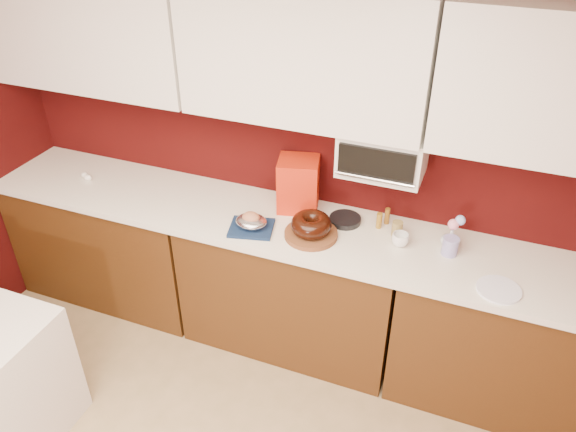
# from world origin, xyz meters

# --- Properties ---
(wall_back) EXTENTS (4.00, 0.02, 2.50)m
(wall_back) POSITION_xyz_m (0.00, 2.25, 1.25)
(wall_back) COLOR #390807
(wall_back) RESTS_ON floor
(base_cabinet_left) EXTENTS (1.31, 0.58, 0.86)m
(base_cabinet_left) POSITION_xyz_m (-1.33, 1.94, 0.43)
(base_cabinet_left) COLOR #45260D
(base_cabinet_left) RESTS_ON floor
(base_cabinet_center) EXTENTS (1.31, 0.58, 0.86)m
(base_cabinet_center) POSITION_xyz_m (0.00, 1.94, 0.43)
(base_cabinet_center) COLOR #45260D
(base_cabinet_center) RESTS_ON floor
(base_cabinet_right) EXTENTS (1.31, 0.58, 0.86)m
(base_cabinet_right) POSITION_xyz_m (1.33, 1.94, 0.43)
(base_cabinet_right) COLOR #45260D
(base_cabinet_right) RESTS_ON floor
(countertop) EXTENTS (4.00, 0.62, 0.04)m
(countertop) POSITION_xyz_m (0.00, 1.94, 0.88)
(countertop) COLOR white
(countertop) RESTS_ON base_cabinet_center
(upper_cabinet_left) EXTENTS (1.31, 0.33, 0.70)m
(upper_cabinet_left) POSITION_xyz_m (-1.33, 2.08, 1.85)
(upper_cabinet_left) COLOR white
(upper_cabinet_left) RESTS_ON wall_back
(upper_cabinet_center) EXTENTS (1.31, 0.33, 0.70)m
(upper_cabinet_center) POSITION_xyz_m (0.00, 2.08, 1.85)
(upper_cabinet_center) COLOR white
(upper_cabinet_center) RESTS_ON wall_back
(toaster_oven) EXTENTS (0.45, 0.30, 0.25)m
(toaster_oven) POSITION_xyz_m (0.45, 2.10, 1.38)
(toaster_oven) COLOR white
(toaster_oven) RESTS_ON upper_cabinet_center
(toaster_oven_door) EXTENTS (0.40, 0.02, 0.18)m
(toaster_oven_door) POSITION_xyz_m (0.45, 1.94, 1.38)
(toaster_oven_door) COLOR black
(toaster_oven_door) RESTS_ON toaster_oven
(toaster_oven_handle) EXTENTS (0.42, 0.02, 0.02)m
(toaster_oven_handle) POSITION_xyz_m (0.45, 1.93, 1.30)
(toaster_oven_handle) COLOR silver
(toaster_oven_handle) RESTS_ON toaster_oven
(cake_base) EXTENTS (0.37, 0.37, 0.03)m
(cake_base) POSITION_xyz_m (0.14, 1.86, 0.91)
(cake_base) COLOR brown
(cake_base) RESTS_ON countertop
(bundt_cake) EXTENTS (0.30, 0.30, 0.09)m
(bundt_cake) POSITION_xyz_m (0.14, 1.86, 0.98)
(bundt_cake) COLOR black
(bundt_cake) RESTS_ON cake_base
(navy_towel) EXTENTS (0.29, 0.26, 0.02)m
(navy_towel) POSITION_xyz_m (-0.20, 1.80, 0.91)
(navy_towel) COLOR #122344
(navy_towel) RESTS_ON countertop
(foil_ham_nest) EXTENTS (0.21, 0.19, 0.07)m
(foil_ham_nest) POSITION_xyz_m (-0.20, 1.80, 0.96)
(foil_ham_nest) COLOR silver
(foil_ham_nest) RESTS_ON navy_towel
(roasted_ham) EXTENTS (0.13, 0.12, 0.07)m
(roasted_ham) POSITION_xyz_m (-0.20, 1.80, 0.98)
(roasted_ham) COLOR #BC7756
(roasted_ham) RESTS_ON foil_ham_nest
(pandoro_box) EXTENTS (0.28, 0.27, 0.32)m
(pandoro_box) POSITION_xyz_m (-0.04, 2.12, 1.06)
(pandoro_box) COLOR #A90B0D
(pandoro_box) RESTS_ON countertop
(dark_pan) EXTENTS (0.24, 0.24, 0.03)m
(dark_pan) POSITION_xyz_m (0.27, 2.07, 0.92)
(dark_pan) COLOR black
(dark_pan) RESTS_ON countertop
(coffee_mug) EXTENTS (0.09, 0.09, 0.09)m
(coffee_mug) POSITION_xyz_m (0.62, 1.96, 0.95)
(coffee_mug) COLOR white
(coffee_mug) RESTS_ON countertop
(blue_jar) EXTENTS (0.11, 0.11, 0.10)m
(blue_jar) POSITION_xyz_m (0.88, 1.98, 0.95)
(blue_jar) COLOR #211C9B
(blue_jar) RESTS_ON countertop
(flower_vase) EXTENTS (0.10, 0.10, 0.13)m
(flower_vase) POSITION_xyz_m (0.88, 2.05, 0.96)
(flower_vase) COLOR silver
(flower_vase) RESTS_ON countertop
(flower_pink) EXTENTS (0.06, 0.06, 0.06)m
(flower_pink) POSITION_xyz_m (0.88, 2.05, 1.05)
(flower_pink) COLOR pink
(flower_pink) RESTS_ON flower_vase
(flower_blue) EXTENTS (0.06, 0.06, 0.06)m
(flower_blue) POSITION_xyz_m (0.91, 2.07, 1.07)
(flower_blue) COLOR #9CB8FA
(flower_blue) RESTS_ON flower_vase
(china_plate) EXTENTS (0.29, 0.29, 0.01)m
(china_plate) POSITION_xyz_m (1.16, 1.76, 0.91)
(china_plate) COLOR white
(china_plate) RESTS_ON countertop
(amber_bottle) EXTENTS (0.03, 0.03, 0.10)m
(amber_bottle) POSITION_xyz_m (0.47, 2.09, 0.95)
(amber_bottle) COLOR #8C6419
(amber_bottle) RESTS_ON countertop
(paper_cup) EXTENTS (0.07, 0.07, 0.09)m
(paper_cup) POSITION_xyz_m (0.58, 2.05, 0.95)
(paper_cup) COLOR olive
(paper_cup) RESTS_ON countertop
(egg_left) EXTENTS (0.06, 0.05, 0.04)m
(egg_left) POSITION_xyz_m (-1.44, 1.93, 0.92)
(egg_left) COLOR white
(egg_left) RESTS_ON countertop
(egg_right) EXTENTS (0.06, 0.05, 0.04)m
(egg_right) POSITION_xyz_m (-1.48, 1.95, 0.92)
(egg_right) COLOR white
(egg_right) RESTS_ON countertop
(amber_bottle_tall) EXTENTS (0.03, 0.03, 0.10)m
(amber_bottle_tall) POSITION_xyz_m (0.50, 2.15, 0.95)
(amber_bottle_tall) COLOR brown
(amber_bottle_tall) RESTS_ON countertop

